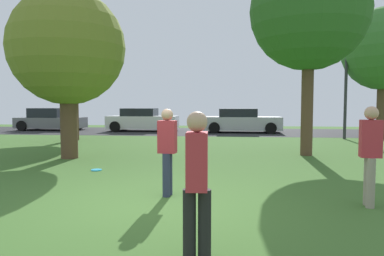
% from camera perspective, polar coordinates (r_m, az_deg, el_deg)
% --- Properties ---
extents(ground_plane, '(44.00, 44.00, 0.00)m').
position_cam_1_polar(ground_plane, '(6.45, -5.85, -11.49)').
color(ground_plane, '#3D6628').
extents(road_strip, '(44.00, 6.40, 0.01)m').
position_cam_1_polar(road_strip, '(22.18, 2.83, -0.58)').
color(road_strip, '#28282B').
rests_on(road_strip, ground_plane).
extents(maple_tree_far, '(3.79, 3.79, 6.55)m').
position_cam_1_polar(maple_tree_far, '(12.92, 17.68, 16.75)').
color(maple_tree_far, brown).
rests_on(maple_tree_far, ground_plane).
extents(birch_tree_lone, '(3.86, 3.86, 5.83)m').
position_cam_1_polar(birch_tree_lone, '(18.13, -17.87, 10.57)').
color(birch_tree_lone, brown).
rests_on(birch_tree_lone, ground_plane).
extents(oak_tree_right, '(3.52, 3.52, 5.18)m').
position_cam_1_polar(oak_tree_right, '(12.12, -18.76, 11.61)').
color(oak_tree_right, brown).
rests_on(oak_tree_right, ground_plane).
extents(oak_tree_left, '(3.90, 3.90, 6.25)m').
position_cam_1_polar(oak_tree_left, '(20.06, 27.60, 10.72)').
color(oak_tree_left, brown).
rests_on(oak_tree_left, ground_plane).
extents(person_thrower, '(0.34, 0.30, 1.61)m').
position_cam_1_polar(person_thrower, '(6.76, -3.84, -3.16)').
color(person_thrower, '#2D334C').
rests_on(person_thrower, ground_plane).
extents(person_catcher, '(0.34, 0.30, 1.65)m').
position_cam_1_polar(person_catcher, '(6.70, 25.89, -3.32)').
color(person_catcher, gray).
rests_on(person_catcher, ground_plane).
extents(person_bystander, '(0.30, 0.33, 1.62)m').
position_cam_1_polar(person_bystander, '(3.88, 0.78, -8.24)').
color(person_bystander, black).
rests_on(person_bystander, ground_plane).
extents(frisbee_disc, '(0.27, 0.27, 0.03)m').
position_cam_1_polar(frisbee_disc, '(9.73, -14.59, -6.30)').
color(frisbee_disc, '#2DB2E0').
rests_on(frisbee_disc, ground_plane).
extents(parked_car_grey, '(4.13, 2.09, 1.41)m').
position_cam_1_polar(parked_car_grey, '(25.25, -21.09, 1.15)').
color(parked_car_grey, slate).
rests_on(parked_car_grey, ground_plane).
extents(parked_car_white, '(4.25, 2.07, 1.41)m').
position_cam_1_polar(parked_car_white, '(22.94, -7.69, 1.16)').
color(parked_car_white, white).
rests_on(parked_car_white, ground_plane).
extents(parked_car_silver, '(4.53, 2.01, 1.40)m').
position_cam_1_polar(parked_car_silver, '(21.85, 7.62, 1.03)').
color(parked_car_silver, '#B7B7BC').
rests_on(parked_car_silver, ground_plane).
extents(street_lamp_post, '(0.14, 0.14, 4.50)m').
position_cam_1_polar(street_lamp_post, '(19.06, 22.70, 5.17)').
color(street_lamp_post, '#2D2D33').
rests_on(street_lamp_post, ground_plane).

